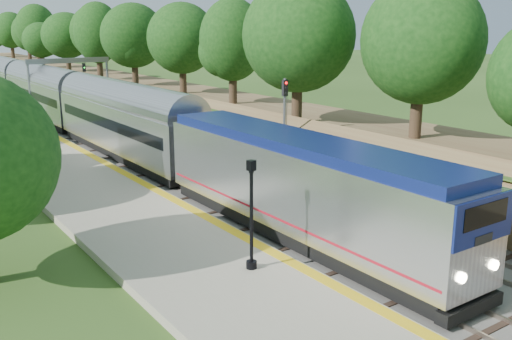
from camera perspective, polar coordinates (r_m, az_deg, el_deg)
trackbed at (r=66.98m, az=-19.54°, el=5.43°), size 9.50×170.00×0.28m
platform at (r=24.29m, az=-7.31°, el=-8.23°), size 6.40×68.00×0.38m
yellow_stripe at (r=25.55m, az=-1.63°, el=-6.48°), size 0.55×68.00×0.01m
embankment at (r=69.39m, az=-12.99°, el=7.74°), size 10.64×170.00×11.70m
signal_gantry at (r=61.81m, az=-18.20°, el=9.31°), size 8.40×0.38×6.20m
train at (r=61.64m, az=-20.29°, el=6.76°), size 3.04×101.18×4.47m
lamppost_far at (r=21.52m, az=-0.46°, el=-5.15°), size 0.42×0.42×4.26m
signal_farside at (r=35.72m, az=2.87°, el=5.32°), size 0.34×0.27×6.16m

